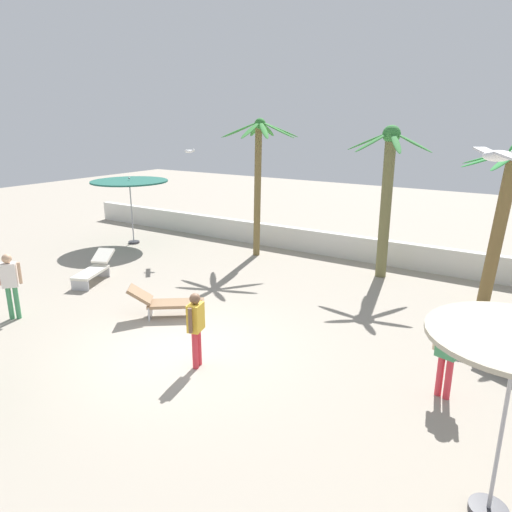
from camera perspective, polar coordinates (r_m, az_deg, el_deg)
The scene contains 13 objects.
ground_plane at distance 10.55m, azimuth -9.11°, elevation -11.23°, with size 56.00×56.00×0.00m, color #9E9384.
boundary_wall at distance 17.32m, azimuth 10.12°, elevation 1.28°, with size 25.20×0.30×0.86m, color silver.
patio_umbrella_0 at distance 19.24m, azimuth -15.12°, elevation 8.51°, with size 2.97×2.97×2.66m.
palm_tree_0 at distance 13.50m, azimuth 28.12°, elevation 5.59°, with size 2.81×2.80×4.34m.
palm_tree_1 at distance 14.94m, azimuth 15.70°, elevation 8.32°, with size 2.60×2.45×4.68m.
palm_tree_2 at distance 16.74m, azimuth 0.29°, elevation 10.86°, with size 2.70×2.70×4.88m.
lounge_chair_1 at distance 12.12m, azimuth -10.84°, elevation -5.52°, with size 1.83×1.56×0.83m.
lounge_chair_2 at distance 15.33m, azimuth -19.07°, elevation -1.44°, with size 1.23×1.92×0.82m.
guest_0 at distance 9.46m, azimuth -7.32°, elevation -8.10°, with size 0.32×0.54×1.58m.
guest_1 at distance 13.07m, azimuth -27.73°, elevation -2.59°, with size 0.42×0.43×1.70m.
guest_2 at distance 9.06m, azimuth 22.26°, elevation -10.42°, with size 0.54×0.33×1.58m.
seagull_0 at distance 5.64m, azimuth 27.53°, elevation 10.85°, with size 0.66×1.11×0.14m.
seagull_1 at distance 17.67m, azimuth -8.11°, elevation 12.53°, with size 0.75×0.75×0.14m.
Camera 1 is at (6.39, -6.86, 4.84)m, focal length 32.91 mm.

